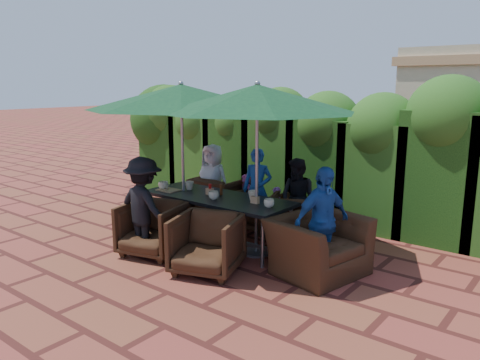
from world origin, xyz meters
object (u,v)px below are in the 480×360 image
Objects in this scene: chair_near_left at (153,226)px; chair_near_right at (207,241)px; umbrella_right at (257,99)px; chair_end_right at (318,236)px; chair_far_mid at (260,208)px; umbrella_left at (181,97)px; chair_far_left at (220,196)px; dining_table at (217,201)px; chair_far_right at (296,216)px.

chair_near_right is at bearing -15.83° from chair_near_left.
umbrella_right reaches higher than chair_end_right.
umbrella_right is 2.03m from chair_near_right.
umbrella_left is at bearing 60.06° from chair_far_mid.
umbrella_right is 3.19× the size of chair_far_left.
chair_end_right reaches higher than chair_near_left.
chair_far_left is 1.98m from chair_near_left.
dining_table is 0.86× the size of umbrella_right.
chair_far_left is 2.81m from chair_end_right.
chair_end_right reaches higher than dining_table.
chair_near_right is at bearing -34.32° from umbrella_left.
umbrella_right reaches higher than chair_near_right.
chair_end_right is (1.05, -0.09, -1.72)m from umbrella_right.
umbrella_left is at bearing 101.80° from chair_end_right.
dining_table is at bearing 125.20° from chair_far_left.
chair_near_right is at bearing 112.15° from chair_far_mid.
chair_near_right is at bearing 139.30° from chair_end_right.
chair_end_right is (1.14, 0.86, 0.07)m from chair_near_right.
chair_near_left is 0.99× the size of chair_near_right.
chair_near_right is (1.06, -0.01, 0.00)m from chair_near_left.
umbrella_right reaches higher than dining_table.
umbrella_left is at bearing 8.39° from chair_far_right.
chair_near_right is at bearing -56.08° from dining_table.
chair_far_left is at bearing 79.52° from chair_end_right.
chair_far_left is 2.42m from chair_near_right.
chair_far_left reaches higher than chair_near_left.
chair_far_mid is 0.88× the size of chair_near_left.
chair_far_mid is 0.90× the size of chair_far_right.
chair_near_left is (0.24, -0.87, -1.80)m from umbrella_left.
umbrella_left reaches higher than chair_near_left.
chair_far_mid is at bearing 70.35° from chair_end_right.
umbrella_left reaches higher than chair_far_mid.
chair_end_right is (2.44, -0.02, -1.72)m from umbrella_left.
chair_near_right is at bearing -95.57° from umbrella_right.
umbrella_right is at bearing 2.95° from umbrella_left.
umbrella_left is 2.98m from chair_end_right.
chair_far_left is at bearing 4.08° from chair_far_mid.
chair_far_right is at bearing 78.62° from umbrella_right.
umbrella_left is 2.54m from chair_far_right.
chair_far_mid is 1.98m from chair_near_right.
dining_table is 1.26m from chair_far_right.
chair_near_left reaches higher than chair_far_mid.
chair_near_right reaches higher than chair_near_left.
umbrella_right is 3.78× the size of chair_far_mid.
chair_far_left is 1.19× the size of chair_far_mid.
chair_near_right is at bearing 123.03° from chair_far_left.
dining_table is 1.77m from chair_end_right.
dining_table is 1.35m from chair_far_left.
chair_end_right is at bearing 154.56° from chair_far_mid.
chair_near_right is (0.61, -0.91, -0.25)m from dining_table.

